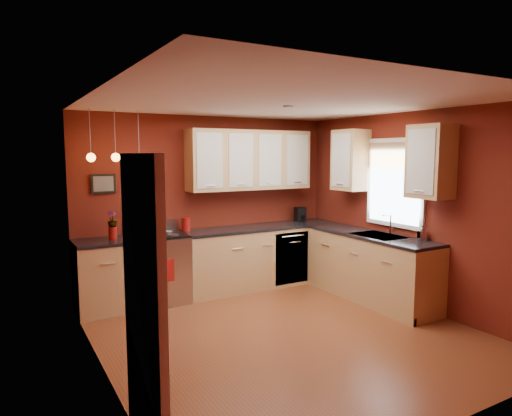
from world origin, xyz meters
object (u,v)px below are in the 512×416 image
gas_range (158,268)px  red_canister (186,224)px  sink (379,237)px  coffee_maker (300,215)px  soap_pump (422,233)px

gas_range → red_canister: size_ratio=5.69×
sink → red_canister: bearing=142.7°
sink → red_canister: size_ratio=3.59×
gas_range → coffee_maker: size_ratio=4.78×
soap_pump → gas_range: bearing=144.0°
red_canister → coffee_maker: bearing=-1.1°
sink → coffee_maker: sink is taller
gas_range → sink: 3.05m
sink → coffee_maker: 1.62m
red_canister → coffee_maker: size_ratio=0.84×
sink → gas_range: bearing=150.2°
sink → soap_pump: bearing=-69.9°
coffee_maker → sink: bearing=-82.8°
sink → red_canister: 2.71m
gas_range → red_canister: 0.74m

